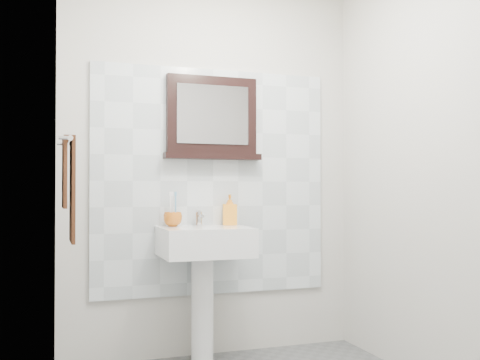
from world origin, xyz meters
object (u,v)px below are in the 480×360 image
Objects in this scene: toothbrush_cup at (173,219)px; soap_dispenser at (230,210)px; pedestal_sink at (204,256)px; hand_towel at (69,181)px; framed_mirror at (212,120)px.

soap_dispenser reaches higher than toothbrush_cup.
pedestal_sink is 8.29× the size of toothbrush_cup.
hand_towel reaches higher than pedestal_sink.
toothbrush_cup is 0.39m from soap_dispenser.
framed_mirror is (0.10, 0.19, 0.88)m from pedestal_sink.
soap_dispenser reaches higher than pedestal_sink.
pedestal_sink is at bearing 21.17° from hand_towel.
framed_mirror reaches higher than hand_towel.
toothbrush_cup is (-0.18, 0.12, 0.23)m from pedestal_sink.
framed_mirror is (-0.11, 0.05, 0.59)m from soap_dispenser.
framed_mirror is (0.28, 0.07, 0.65)m from toothbrush_cup.
pedestal_sink is 0.91m from framed_mirror.
soap_dispenser is at bearing 23.78° from hand_towel.
pedestal_sink is at bearing -119.10° from framed_mirror.
framed_mirror is at bearing 28.58° from hand_towel.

